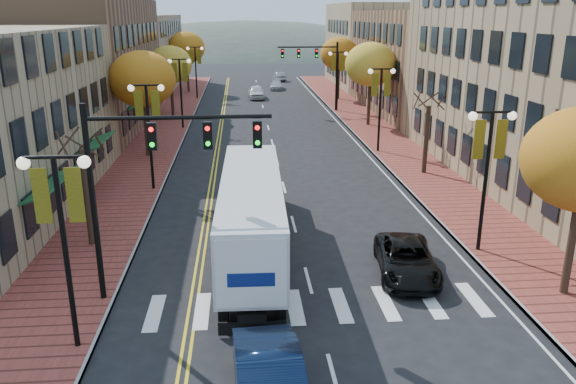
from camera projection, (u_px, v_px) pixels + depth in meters
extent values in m
plane|color=black|center=(323.00, 338.00, 17.59)|extent=(200.00, 200.00, 0.00)
cube|color=brown|center=(164.00, 132.00, 47.69)|extent=(4.00, 85.00, 0.15)
cube|color=brown|center=(372.00, 129.00, 49.14)|extent=(4.00, 85.00, 0.15)
cube|color=brown|center=(71.00, 64.00, 48.72)|extent=(12.00, 24.00, 11.00)
cube|color=#9E8966|center=(126.00, 53.00, 72.68)|extent=(12.00, 26.00, 9.50)
cube|color=brown|center=(444.00, 61.00, 57.42)|extent=(15.00, 24.00, 10.00)
cube|color=#9E8966|center=(389.00, 45.00, 78.16)|extent=(15.00, 20.00, 11.00)
cylinder|color=#382619|center=(87.00, 198.00, 23.78)|extent=(0.28, 0.28, 4.20)
cylinder|color=#382619|center=(146.00, 121.00, 38.86)|extent=(0.28, 0.28, 4.90)
ellipsoid|color=orange|center=(142.00, 79.00, 37.99)|extent=(4.48, 4.48, 3.81)
cylinder|color=#382619|center=(172.00, 92.00, 54.10)|extent=(0.28, 0.28, 4.55)
ellipsoid|color=yellow|center=(170.00, 64.00, 53.29)|extent=(4.16, 4.16, 3.54)
cylinder|color=#382619|center=(188.00, 71.00, 71.11)|extent=(0.28, 0.28, 5.04)
ellipsoid|color=orange|center=(186.00, 48.00, 70.22)|extent=(4.61, 4.61, 3.92)
cylinder|color=#382619|center=(573.00, 233.00, 19.47)|extent=(0.28, 0.28, 4.55)
cylinder|color=#382619|center=(426.00, 140.00, 34.72)|extent=(0.28, 0.28, 4.20)
cylinder|color=#382619|center=(369.00, 97.00, 49.80)|extent=(0.28, 0.28, 4.90)
ellipsoid|color=yellow|center=(371.00, 64.00, 48.93)|extent=(4.48, 4.48, 3.81)
cylinder|color=#382619|center=(339.00, 78.00, 65.01)|extent=(0.28, 0.28, 4.76)
ellipsoid|color=orange|center=(339.00, 54.00, 64.16)|extent=(4.35, 4.35, 3.70)
cylinder|color=black|center=(66.00, 259.00, 16.08)|extent=(0.16, 0.16, 6.00)
cylinder|color=black|center=(53.00, 157.00, 15.16)|extent=(1.60, 0.10, 0.10)
sphere|color=#FFF2CC|center=(23.00, 163.00, 15.14)|extent=(0.36, 0.36, 0.36)
sphere|color=#FFF2CC|center=(84.00, 162.00, 15.27)|extent=(0.36, 0.36, 0.36)
cube|color=gold|center=(41.00, 196.00, 15.46)|extent=(0.45, 0.03, 1.60)
cube|color=gold|center=(75.00, 195.00, 15.53)|extent=(0.45, 0.03, 1.60)
cylinder|color=black|center=(150.00, 139.00, 31.26)|extent=(0.16, 0.16, 6.00)
cylinder|color=black|center=(146.00, 85.00, 30.35)|extent=(1.60, 0.10, 0.10)
sphere|color=#FFF2CC|center=(131.00, 88.00, 30.33)|extent=(0.36, 0.36, 0.36)
sphere|color=#FFF2CC|center=(161.00, 88.00, 30.46)|extent=(0.36, 0.36, 0.36)
cube|color=gold|center=(139.00, 106.00, 30.65)|extent=(0.45, 0.03, 1.60)
cube|color=gold|center=(156.00, 105.00, 30.72)|extent=(0.45, 0.03, 1.60)
cylinder|color=black|center=(181.00, 95.00, 48.35)|extent=(0.16, 0.16, 6.00)
cylinder|color=black|center=(179.00, 59.00, 47.44)|extent=(1.60, 0.10, 0.10)
sphere|color=#FFF2CC|center=(170.00, 61.00, 47.42)|extent=(0.36, 0.36, 0.36)
sphere|color=#FFF2CC|center=(189.00, 61.00, 47.55)|extent=(0.36, 0.36, 0.36)
cube|color=gold|center=(174.00, 72.00, 47.74)|extent=(0.45, 0.03, 1.60)
cube|color=gold|center=(185.00, 72.00, 47.81)|extent=(0.45, 0.03, 1.60)
cylinder|color=black|center=(196.00, 74.00, 65.44)|extent=(0.16, 0.16, 6.00)
cylinder|color=black|center=(195.00, 47.00, 64.52)|extent=(1.60, 0.10, 0.10)
sphere|color=#FFF2CC|center=(188.00, 48.00, 64.50)|extent=(0.36, 0.36, 0.36)
sphere|color=#FFF2CC|center=(202.00, 48.00, 64.63)|extent=(0.36, 0.36, 0.36)
cube|color=gold|center=(191.00, 57.00, 64.82)|extent=(0.45, 0.03, 1.60)
cube|color=gold|center=(199.00, 57.00, 64.89)|extent=(0.45, 0.03, 1.60)
cylinder|color=black|center=(485.00, 185.00, 22.98)|extent=(0.16, 0.16, 6.00)
cylinder|color=black|center=(493.00, 112.00, 22.06)|extent=(1.60, 0.10, 0.10)
sphere|color=#FFF2CC|center=(473.00, 116.00, 22.04)|extent=(0.36, 0.36, 0.36)
sphere|color=#FFF2CC|center=(512.00, 116.00, 22.17)|extent=(0.36, 0.36, 0.36)
cube|color=gold|center=(479.00, 140.00, 22.36)|extent=(0.45, 0.03, 1.60)
cube|color=gold|center=(501.00, 139.00, 22.43)|extent=(0.45, 0.03, 1.60)
cylinder|color=black|center=(380.00, 112.00, 40.06)|extent=(0.16, 0.16, 6.00)
cylinder|color=black|center=(382.00, 69.00, 39.15)|extent=(1.60, 0.10, 0.10)
sphere|color=#FFF2CC|center=(371.00, 71.00, 39.13)|extent=(0.36, 0.36, 0.36)
sphere|color=#FFF2CC|center=(393.00, 71.00, 39.26)|extent=(0.36, 0.36, 0.36)
cube|color=gold|center=(375.00, 85.00, 39.45)|extent=(0.45, 0.03, 1.60)
cube|color=gold|center=(387.00, 85.00, 39.52)|extent=(0.45, 0.03, 1.60)
cylinder|color=black|center=(337.00, 82.00, 57.15)|extent=(0.16, 0.16, 6.00)
cylinder|color=black|center=(338.00, 52.00, 56.24)|extent=(1.60, 0.10, 0.10)
sphere|color=#FFF2CC|center=(330.00, 54.00, 56.22)|extent=(0.36, 0.36, 0.36)
sphere|color=#FFF2CC|center=(346.00, 54.00, 56.35)|extent=(0.36, 0.36, 0.36)
cube|color=gold|center=(334.00, 63.00, 56.53)|extent=(0.45, 0.03, 1.60)
cube|color=gold|center=(342.00, 63.00, 56.61)|extent=(0.45, 0.03, 1.60)
cylinder|color=black|center=(94.00, 208.00, 18.78)|extent=(0.20, 0.20, 7.00)
cylinder|color=black|center=(179.00, 118.00, 18.11)|extent=(6.00, 0.14, 0.14)
cube|color=black|center=(152.00, 136.00, 18.22)|extent=(0.30, 0.25, 0.90)
sphere|color=#FF0C0C|center=(151.00, 129.00, 18.01)|extent=(0.16, 0.16, 0.16)
cube|color=black|center=(208.00, 135.00, 18.36)|extent=(0.30, 0.25, 0.90)
sphere|color=#FF0C0C|center=(207.00, 129.00, 18.15)|extent=(0.16, 0.16, 0.16)
cube|color=black|center=(257.00, 134.00, 18.49)|extent=(0.30, 0.25, 0.90)
sphere|color=#FF0C0C|center=(257.00, 128.00, 18.28)|extent=(0.16, 0.16, 0.16)
cylinder|color=black|center=(337.00, 77.00, 56.99)|extent=(0.20, 0.20, 7.00)
cylinder|color=black|center=(308.00, 47.00, 55.83)|extent=(6.00, 0.14, 0.14)
cube|color=black|center=(316.00, 53.00, 56.09)|extent=(0.30, 0.25, 0.90)
sphere|color=#FF0C0C|center=(317.00, 51.00, 55.88)|extent=(0.16, 0.16, 0.16)
cube|color=black|center=(299.00, 53.00, 55.95)|extent=(0.30, 0.25, 0.90)
sphere|color=#FF0C0C|center=(299.00, 51.00, 55.74)|extent=(0.16, 0.16, 0.16)
cube|color=black|center=(282.00, 53.00, 55.81)|extent=(0.30, 0.25, 0.90)
sphere|color=#FF0C0C|center=(283.00, 51.00, 55.61)|extent=(0.16, 0.16, 0.16)
cube|color=black|center=(252.00, 245.00, 22.69)|extent=(1.18, 11.62, 0.31)
cube|color=silver|center=(251.00, 209.00, 22.21)|extent=(2.60, 11.65, 2.50)
cube|color=black|center=(252.00, 179.00, 29.26)|extent=(2.30, 2.73, 2.23)
cylinder|color=black|center=(224.00, 311.00, 18.32)|extent=(0.33, 0.90, 0.89)
cylinder|color=black|center=(281.00, 309.00, 18.42)|extent=(0.33, 0.90, 0.89)
cylinder|color=black|center=(225.00, 295.00, 19.34)|extent=(0.33, 0.90, 0.89)
cylinder|color=black|center=(279.00, 293.00, 19.44)|extent=(0.33, 0.90, 0.89)
cylinder|color=black|center=(234.00, 204.00, 28.50)|extent=(0.33, 0.90, 0.89)
cylinder|color=black|center=(271.00, 204.00, 28.61)|extent=(0.33, 0.90, 0.89)
cylinder|color=black|center=(235.00, 193.00, 30.36)|extent=(0.33, 0.90, 0.89)
cylinder|color=black|center=(270.00, 192.00, 30.47)|extent=(0.33, 0.90, 0.89)
imported|color=black|center=(407.00, 259.00, 21.66)|extent=(2.73, 4.89, 1.29)
imported|color=silver|center=(256.00, 92.00, 66.72)|extent=(1.92, 4.52, 1.52)
imported|color=#AAAAB2|center=(277.00, 85.00, 74.74)|extent=(1.85, 4.09, 1.16)
imported|color=#99989F|center=(279.00, 76.00, 84.28)|extent=(1.84, 4.06, 1.29)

